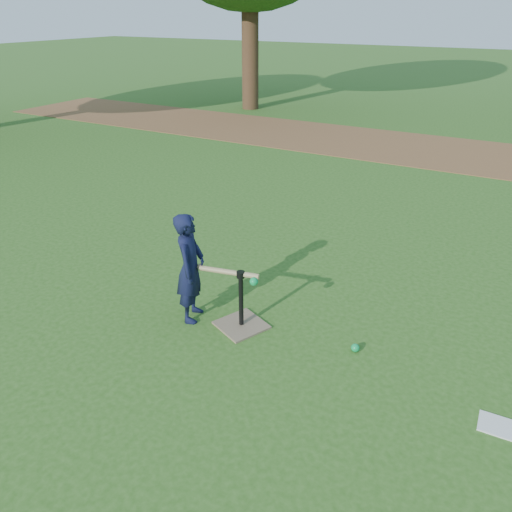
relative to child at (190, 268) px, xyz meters
The scene contains 7 objects.
ground 1.03m from the child, 31.42° to the left, with size 80.00×80.00×0.00m, color #285116.
dirt_strip 8.00m from the child, 84.72° to the left, with size 24.00×3.00×0.01m, color brown.
child is the anchor object (origin of this frame).
wiffle_ball_ground 1.74m from the child, ahead, with size 0.08×0.08×0.08m, color #0D9448.
clipboard 2.96m from the child, ahead, with size 0.30×0.23×0.01m, color silver.
batting_tee 0.70m from the child, 10.27° to the left, with size 0.57×0.57×0.61m.
swing_action 0.43m from the child, ahead, with size 0.68×0.19×0.09m.
Camera 1 is at (1.91, -3.90, 2.85)m, focal length 35.00 mm.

